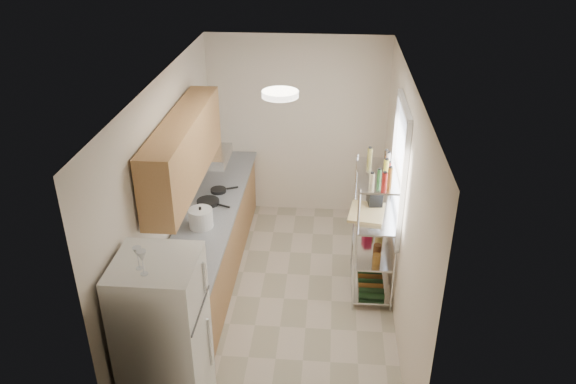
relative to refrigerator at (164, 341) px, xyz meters
name	(u,v)px	position (x,y,z in m)	size (l,w,h in m)	color
room	(284,201)	(0.87, 1.68, 0.49)	(2.52, 4.42, 2.62)	#BBAB98
counter_run	(212,242)	(-0.05, 2.12, -0.36)	(0.63, 3.51, 0.90)	#A97748
upper_cabinets	(184,150)	(-0.19, 1.78, 1.00)	(0.33, 2.20, 0.72)	#A97748
range_hood	(208,156)	(-0.13, 2.58, 0.58)	(0.50, 0.60, 0.12)	#B7BABC
window	(399,170)	(2.09, 2.03, 0.74)	(0.06, 1.00, 1.46)	white
bakers_rack	(376,207)	(1.87, 1.98, 0.30)	(0.45, 0.90, 1.73)	silver
ceiling_dome	(280,94)	(0.87, 1.38, 1.76)	(0.34, 0.34, 0.06)	white
refrigerator	(164,341)	(0.00, 0.00, 0.00)	(0.67, 0.67, 1.62)	white
wine_glass_a	(143,263)	(-0.02, -0.17, 0.92)	(0.07, 0.07, 0.21)	silver
wine_glass_b	(138,258)	(-0.08, -0.10, 0.91)	(0.07, 0.07, 0.19)	silver
rice_cooker	(201,218)	(-0.06, 1.74, 0.20)	(0.27, 0.27, 0.22)	silver
frying_pan_large	(208,202)	(-0.10, 2.28, 0.11)	(0.27, 0.27, 0.05)	black
frying_pan_small	(218,190)	(-0.03, 2.59, 0.11)	(0.20, 0.20, 0.04)	black
cutting_board	(367,213)	(1.78, 1.98, 0.22)	(0.38, 0.49, 0.03)	tan
espresso_machine	(375,195)	(1.87, 2.19, 0.33)	(0.15, 0.23, 0.27)	black
storage_bag	(367,231)	(1.82, 2.23, -0.18)	(0.09, 0.13, 0.15)	maroon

